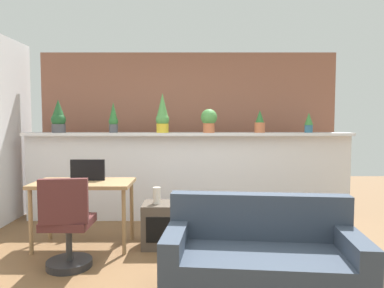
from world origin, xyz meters
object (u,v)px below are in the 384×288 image
object	(u,v)px
potted_plant_0	(57,117)
side_cube_shelf	(160,225)
potted_plant_2	(162,115)
desk	(83,189)
potted_plant_5	(308,122)
potted_plant_1	(112,119)
potted_plant_3	(208,120)
vase_on_shelf	(156,196)
potted_plant_4	(259,122)
tv_monitor	(87,170)
office_chair	(66,230)
couch	(260,262)

from	to	relation	value
potted_plant_0	side_cube_shelf	xyz separation A→B (m)	(1.53, -1.04, -1.23)
potted_plant_2	desk	world-z (taller)	potted_plant_2
potted_plant_0	potted_plant_5	size ratio (longest dim) A/B	1.65
potted_plant_2	side_cube_shelf	xyz separation A→B (m)	(0.06, -1.04, -1.27)
desk	side_cube_shelf	bearing A→B (deg)	0.14
potted_plant_1	potted_plant_2	bearing A→B (deg)	-1.74
desk	side_cube_shelf	xyz separation A→B (m)	(0.87, 0.00, -0.42)
potted_plant_0	desk	size ratio (longest dim) A/B	0.43
potted_plant_2	potted_plant_3	bearing A→B (deg)	-1.14
potted_plant_0	vase_on_shelf	size ratio (longest dim) A/B	2.49
potted_plant_4	potted_plant_3	bearing A→B (deg)	-176.51
tv_monitor	side_cube_shelf	xyz separation A→B (m)	(0.84, -0.08, -0.62)
tv_monitor	office_chair	bearing A→B (deg)	-89.73
potted_plant_3	vase_on_shelf	size ratio (longest dim) A/B	1.77
side_cube_shelf	potted_plant_5	bearing A→B (deg)	27.90
potted_plant_5	couch	bearing A→B (deg)	-116.07
vase_on_shelf	potted_plant_5	bearing A→B (deg)	27.96
potted_plant_5	potted_plant_2	bearing A→B (deg)	-179.14
potted_plant_2	potted_plant_5	world-z (taller)	potted_plant_2
potted_plant_0	side_cube_shelf	world-z (taller)	potted_plant_0
potted_plant_1	desk	world-z (taller)	potted_plant_1
potted_plant_1	side_cube_shelf	distance (m)	1.78
potted_plant_2	potted_plant_5	xyz separation A→B (m)	(2.08, 0.03, -0.11)
potted_plant_3	side_cube_shelf	world-z (taller)	potted_plant_3
desk	couch	world-z (taller)	couch
desk	tv_monitor	xyz separation A→B (m)	(0.03, 0.08, 0.21)
potted_plant_1	vase_on_shelf	xyz separation A→B (m)	(0.72, -1.08, -0.87)
potted_plant_4	desk	world-z (taller)	potted_plant_4
tv_monitor	potted_plant_1	bearing A→B (deg)	84.76
tv_monitor	office_chair	xyz separation A→B (m)	(0.00, -0.72, -0.48)
potted_plant_5	vase_on_shelf	xyz separation A→B (m)	(-2.06, -1.09, -0.82)
potted_plant_0	potted_plant_4	xyz separation A→B (m)	(2.85, 0.03, -0.07)
desk	office_chair	world-z (taller)	office_chair
couch	vase_on_shelf	bearing A→B (deg)	130.22
vase_on_shelf	potted_plant_0	bearing A→B (deg)	144.37
couch	potted_plant_2	bearing A→B (deg)	114.05
potted_plant_1	side_cube_shelf	bearing A→B (deg)	-54.58
potted_plant_4	potted_plant_5	size ratio (longest dim) A/B	1.13
potted_plant_1	tv_monitor	distance (m)	1.15
office_chair	side_cube_shelf	distance (m)	1.07
office_chair	couch	bearing A→B (deg)	-16.56
potted_plant_0	potted_plant_2	distance (m)	1.47
potted_plant_0	potted_plant_3	distance (m)	2.13
potted_plant_4	potted_plant_0	bearing A→B (deg)	-179.47
potted_plant_5	desk	distance (m)	3.17
potted_plant_3	couch	distance (m)	2.51
couch	potted_plant_5	bearing A→B (deg)	63.93
desk	office_chair	xyz separation A→B (m)	(0.03, -0.64, -0.28)
potted_plant_2	tv_monitor	xyz separation A→B (m)	(-0.79, -0.96, -0.65)
desk	tv_monitor	bearing A→B (deg)	72.24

